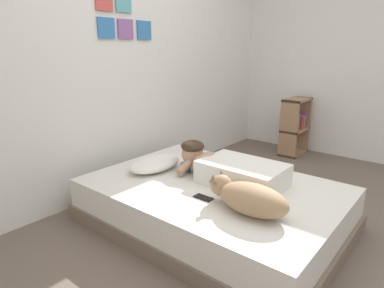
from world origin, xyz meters
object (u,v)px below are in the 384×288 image
Objects in this scene: coffee_cup at (186,167)px; pillow at (155,163)px; dog at (249,197)px; bookshelf at (295,126)px; cell_phone at (203,198)px; bed at (213,204)px; person_lying at (228,168)px.

pillow is at bearing 119.82° from coffee_cup.
pillow is 0.90× the size of dog.
dog is 0.77× the size of bookshelf.
dog reaches higher than cell_phone.
bed is at bearing -173.21° from bookshelf.
bed is 2.63× the size of bookshelf.
cell_phone is (-0.20, -0.69, -0.05)m from pillow.
coffee_cup is at bearing 68.45° from dog.
bed is 0.33m from cell_phone.
person_lying is at bearing -171.57° from bookshelf.
cell_phone is at bearing 92.93° from dog.
cell_phone is (-0.33, -0.45, -0.03)m from coffee_cup.
bed is 14.11× the size of cell_phone.
bookshelf reaches higher than coffee_cup.
cell_phone is at bearing -171.92° from person_lying.
person_lying is at bearing -73.06° from pillow.
coffee_cup is (-0.06, 0.39, -0.07)m from person_lying.
cell_phone is 2.49m from bookshelf.
pillow is at bearing 80.27° from dog.
bed is 3.80× the size of pillow.
dog is at bearing -132.31° from person_lying.
bookshelf is at bearing -2.26° from coffee_cup.
coffee_cup is 2.13m from bookshelf.
pillow is 0.69× the size of bookshelf.
coffee_cup is (0.32, 0.80, -0.07)m from dog.
person_lying is (0.19, -0.63, 0.05)m from pillow.
pillow is 0.57× the size of person_lying.
coffee_cup is at bearing 53.28° from cell_phone.
dog is 0.86m from coffee_cup.
dog is at bearing -99.73° from pillow.
coffee_cup is at bearing 177.74° from bookshelf.
person_lying reaches higher than bed.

